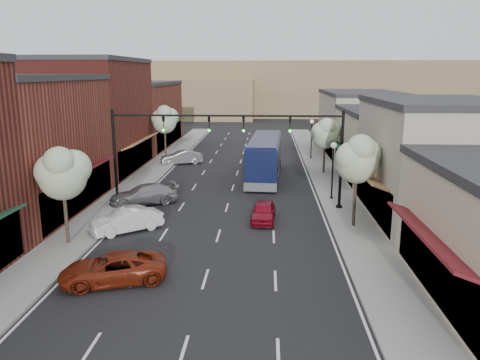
% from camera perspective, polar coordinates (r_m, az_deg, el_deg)
% --- Properties ---
extents(ground, '(160.00, 160.00, 0.00)m').
position_cam_1_polar(ground, '(26.23, -3.11, -8.28)').
color(ground, black).
rests_on(ground, ground).
extents(sidewalk_left, '(2.80, 73.00, 0.15)m').
position_cam_1_polar(sidewalk_left, '(45.23, -11.13, 0.68)').
color(sidewalk_left, gray).
rests_on(sidewalk_left, ground).
extents(sidewalk_right, '(2.80, 73.00, 0.15)m').
position_cam_1_polar(sidewalk_right, '(44.18, 10.49, 0.41)').
color(sidewalk_right, gray).
rests_on(sidewalk_right, ground).
extents(curb_left, '(0.25, 73.00, 0.17)m').
position_cam_1_polar(curb_left, '(44.90, -9.40, 0.66)').
color(curb_left, gray).
rests_on(curb_left, ground).
extents(curb_right, '(0.25, 73.00, 0.17)m').
position_cam_1_polar(curb_right, '(44.02, 8.68, 0.44)').
color(curb_right, gray).
rests_on(curb_right, ground).
extents(bldg_left_midnear, '(10.14, 14.10, 9.40)m').
position_cam_1_polar(bldg_left_midnear, '(35.10, -25.85, 3.73)').
color(bldg_left_midnear, brown).
rests_on(bldg_left_midnear, ground).
extents(bldg_left_midfar, '(10.14, 14.10, 10.90)m').
position_cam_1_polar(bldg_left_midfar, '(47.64, -17.84, 7.40)').
color(bldg_left_midfar, maroon).
rests_on(bldg_left_midfar, ground).
extents(bldg_left_far, '(10.14, 18.10, 8.40)m').
position_cam_1_polar(bldg_left_far, '(62.88, -12.55, 7.77)').
color(bldg_left_far, brown).
rests_on(bldg_left_far, ground).
extents(bldg_right_midnear, '(9.14, 12.10, 7.90)m').
position_cam_1_polar(bldg_right_midnear, '(32.68, 22.75, 2.10)').
color(bldg_right_midnear, '#A49C8D').
rests_on(bldg_right_midnear, ground).
extents(bldg_right_midfar, '(9.14, 12.10, 6.40)m').
position_cam_1_polar(bldg_right_midfar, '(44.13, 17.59, 4.10)').
color(bldg_right_midfar, beige).
rests_on(bldg_right_midfar, ground).
extents(bldg_right_far, '(9.14, 16.10, 7.40)m').
position_cam_1_polar(bldg_right_far, '(57.64, 14.28, 6.73)').
color(bldg_right_far, '#A49C8D').
rests_on(bldg_right_far, ground).
extents(hill_far, '(120.00, 30.00, 12.00)m').
position_cam_1_polar(hill_far, '(114.39, 1.92, 11.17)').
color(hill_far, '#7A6647').
rests_on(hill_far, ground).
extents(hill_near, '(50.00, 20.00, 8.00)m').
position_cam_1_polar(hill_near, '(106.15, -12.07, 9.68)').
color(hill_near, '#7A6647').
rests_on(hill_near, ground).
extents(signal_mast_right, '(8.22, 0.46, 7.00)m').
position_cam_1_polar(signal_mast_right, '(32.78, 8.20, 4.27)').
color(signal_mast_right, black).
rests_on(signal_mast_right, ground).
extents(signal_mast_left, '(8.22, 0.46, 7.00)m').
position_cam_1_polar(signal_mast_left, '(33.73, -11.25, 4.40)').
color(signal_mast_left, black).
rests_on(signal_mast_left, ground).
extents(tree_right_near, '(2.85, 2.65, 5.95)m').
position_cam_1_polar(tree_right_near, '(29.22, 14.18, 2.62)').
color(tree_right_near, '#47382B').
rests_on(tree_right_near, ground).
extents(tree_right_far, '(2.85, 2.65, 5.43)m').
position_cam_1_polar(tree_right_far, '(44.92, 10.40, 5.70)').
color(tree_right_far, '#47382B').
rests_on(tree_right_far, ground).
extents(tree_left_near, '(2.85, 2.65, 5.69)m').
position_cam_1_polar(tree_left_near, '(27.16, -20.82, 0.91)').
color(tree_left_near, '#47382B').
rests_on(tree_left_near, ground).
extents(tree_left_far, '(2.85, 2.65, 6.13)m').
position_cam_1_polar(tree_left_far, '(51.68, -9.16, 7.35)').
color(tree_left_far, '#47382B').
rests_on(tree_left_far, ground).
extents(lamp_post_near, '(0.44, 0.44, 4.44)m').
position_cam_1_polar(lamp_post_near, '(35.75, 11.27, 2.24)').
color(lamp_post_near, black).
rests_on(lamp_post_near, ground).
extents(lamp_post_far, '(0.44, 0.44, 4.44)m').
position_cam_1_polar(lamp_post_far, '(52.93, 8.72, 5.75)').
color(lamp_post_far, black).
rests_on(lamp_post_far, ground).
extents(coach_bus, '(3.30, 12.31, 3.73)m').
position_cam_1_polar(coach_bus, '(42.99, 3.04, 2.81)').
color(coach_bus, '#0E153A').
rests_on(coach_bus, ground).
extents(red_hatchback, '(1.72, 3.84, 1.28)m').
position_cam_1_polar(red_hatchback, '(30.62, 2.88, -3.87)').
color(red_hatchback, maroon).
rests_on(red_hatchback, ground).
extents(parked_car_a, '(5.30, 3.64, 1.35)m').
position_cam_1_polar(parked_car_a, '(22.70, -15.23, -10.38)').
color(parked_car_a, maroon).
rests_on(parked_car_a, ground).
extents(parked_car_b, '(4.36, 3.86, 1.43)m').
position_cam_1_polar(parked_car_b, '(29.40, -13.67, -4.80)').
color(parked_car_b, silver).
rests_on(parked_car_b, ground).
extents(parked_car_c, '(5.39, 3.85, 1.45)m').
position_cam_1_polar(parked_car_c, '(35.24, -11.63, -1.73)').
color(parked_car_c, gray).
rests_on(parked_car_c, ground).
extents(parked_car_e, '(4.63, 2.90, 1.44)m').
position_cam_1_polar(parked_car_e, '(50.10, -7.13, 2.75)').
color(parked_car_e, gray).
rests_on(parked_car_e, ground).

